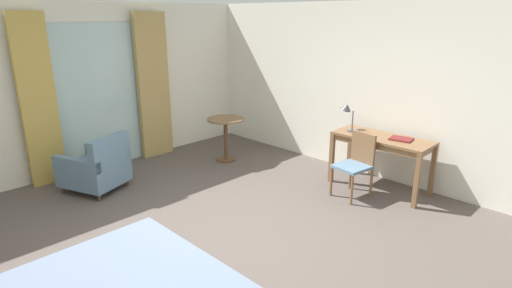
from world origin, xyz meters
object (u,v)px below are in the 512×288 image
(closed_book, at_px, (401,139))
(round_cafe_table, at_px, (226,130))
(writing_desk, at_px, (382,143))
(desk_lamp, at_px, (348,111))
(armchair_by_window, at_px, (97,168))
(desk_chair, at_px, (356,162))

(closed_book, height_order, round_cafe_table, closed_book)
(writing_desk, distance_m, round_cafe_table, 2.59)
(desk_lamp, bearing_deg, writing_desk, -88.10)
(round_cafe_table, bearing_deg, writing_desk, -73.09)
(desk_lamp, distance_m, round_cafe_table, 2.10)
(writing_desk, height_order, round_cafe_table, writing_desk)
(desk_lamp, xyz_separation_m, armchair_by_window, (-2.87, 2.22, -0.73))
(closed_book, xyz_separation_m, round_cafe_table, (-0.80, 2.73, -0.25))
(desk_chair, xyz_separation_m, closed_book, (0.48, -0.37, 0.30))
(writing_desk, bearing_deg, round_cafe_table, 106.91)
(desk_lamp, bearing_deg, closed_book, -85.72)
(desk_chair, bearing_deg, closed_book, -37.43)
(writing_desk, distance_m, desk_lamp, 0.69)
(writing_desk, relative_size, round_cafe_table, 1.85)
(writing_desk, distance_m, armchair_by_window, 4.04)
(armchair_by_window, bearing_deg, desk_lamp, -37.76)
(closed_book, bearing_deg, round_cafe_table, 96.17)
(writing_desk, xyz_separation_m, closed_book, (0.04, -0.25, 0.11))
(desk_chair, xyz_separation_m, armchair_by_window, (-2.45, 2.68, -0.16))
(closed_book, bearing_deg, desk_lamp, 84.18)
(armchair_by_window, bearing_deg, desk_chair, -47.64)
(writing_desk, bearing_deg, desk_lamp, 91.90)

